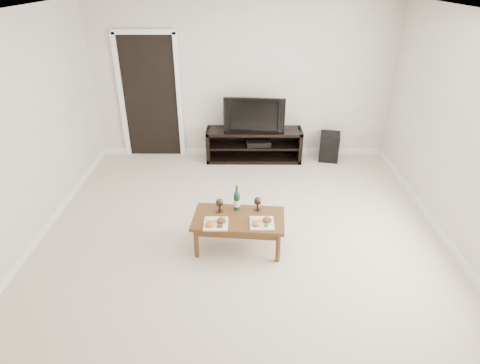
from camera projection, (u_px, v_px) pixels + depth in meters
The scene contains 14 objects.
floor at pixel (242, 246), 4.84m from camera, with size 5.50×5.50×0.00m, color beige.
back_wall at pixel (242, 82), 6.67m from camera, with size 5.00×0.04×2.60m, color silver.
ceiling at pixel (242, 11), 3.60m from camera, with size 5.00×5.50×0.04m, color white.
doorway at pixel (151, 98), 6.78m from camera, with size 0.90×0.02×2.05m, color black.
media_console at pixel (254, 145), 6.91m from camera, with size 1.62×0.45×0.55m, color black.
television at pixel (254, 113), 6.64m from camera, with size 1.01×0.13×0.58m, color black.
av_receiver at pixel (258, 142), 6.88m from camera, with size 0.40×0.30×0.08m, color black.
subwoofer at pixel (329, 147), 6.92m from camera, with size 0.32×0.32×0.49m, color black.
coffee_table at pixel (239, 232), 4.73m from camera, with size 1.05×0.57×0.42m, color brown.
plate_left at pixel (216, 222), 4.49m from camera, with size 0.27×0.27×0.07m, color white.
plate_right at pixel (262, 221), 4.50m from camera, with size 0.27×0.27×0.07m, color white.
wine_bottle at pixel (237, 196), 4.71m from camera, with size 0.07×0.07×0.35m, color #0F3920.
goblet_left at pixel (220, 205), 4.71m from camera, with size 0.09×0.09×0.17m, color #34251C, non-canonical shape.
goblet_right at pixel (258, 204), 4.74m from camera, with size 0.09×0.09×0.17m, color #34251C, non-canonical shape.
Camera 1 is at (0.01, -3.90, 2.96)m, focal length 30.00 mm.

